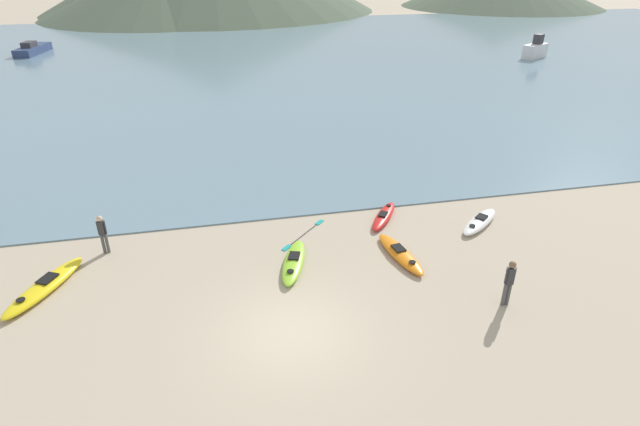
{
  "coord_description": "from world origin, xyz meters",
  "views": [
    {
      "loc": [
        -1.61,
        -11.24,
        9.91
      ],
      "look_at": [
        2.21,
        6.23,
        0.5
      ],
      "focal_mm": 28.0,
      "sensor_mm": 36.0,
      "label": 1
    }
  ],
  "objects": [
    {
      "name": "moored_boat_1",
      "position": [
        31.62,
        36.32,
        0.87
      ],
      "size": [
        3.37,
        2.66,
        2.3
      ],
      "color": "white",
      "rests_on": "bay_water"
    },
    {
      "name": "kayak_on_sand_0",
      "position": [
        -7.59,
        3.72,
        0.17
      ],
      "size": [
        2.3,
        3.52,
        0.39
      ],
      "color": "yellow",
      "rests_on": "ground_plane"
    },
    {
      "name": "kayak_on_sand_4",
      "position": [
        4.53,
        3.15,
        0.14
      ],
      "size": [
        1.16,
        3.07,
        0.33
      ],
      "color": "orange",
      "rests_on": "ground_plane"
    },
    {
      "name": "kayak_on_sand_2",
      "position": [
        8.55,
        4.76,
        0.15
      ],
      "size": [
        2.61,
        2.31,
        0.34
      ],
      "color": "white",
      "rests_on": "ground_plane"
    },
    {
      "name": "person_near_waterline",
      "position": [
        -5.98,
        5.76,
        0.88
      ],
      "size": [
        0.31,
        0.24,
        1.53
      ],
      "color": "#4C4C4C",
      "rests_on": "ground_plane"
    },
    {
      "name": "bay_water",
      "position": [
        0.0,
        42.01,
        0.03
      ],
      "size": [
        160.0,
        70.0,
        0.06
      ],
      "primitive_type": "cube",
      "color": "slate",
      "rests_on": "ground_plane"
    },
    {
      "name": "ground_plane",
      "position": [
        0.0,
        0.0,
        0.0
      ],
      "size": [
        400.0,
        400.0,
        0.0
      ],
      "primitive_type": "plane",
      "color": "tan"
    },
    {
      "name": "kayak_on_sand_1",
      "position": [
        0.64,
        3.43,
        0.15
      ],
      "size": [
        1.55,
        3.0,
        0.35
      ],
      "color": "#8CCC2D",
      "rests_on": "ground_plane"
    },
    {
      "name": "moored_boat_0",
      "position": [
        -20.06,
        50.0,
        0.52
      ],
      "size": [
        2.58,
        6.0,
        1.31
      ],
      "color": "navy",
      "rests_on": "bay_water"
    },
    {
      "name": "person_near_foreground",
      "position": [
        6.78,
        -0.18,
        0.93
      ],
      "size": [
        0.33,
        0.22,
        1.62
      ],
      "color": "#4C4C4C",
      "rests_on": "ground_plane"
    },
    {
      "name": "kayak_on_sand_3",
      "position": [
        4.9,
        6.07,
        0.14
      ],
      "size": [
        1.99,
        2.55,
        0.32
      ],
      "color": "red",
      "rests_on": "ground_plane"
    },
    {
      "name": "loose_paddle",
      "position": [
        1.39,
        5.48,
        0.01
      ],
      "size": [
        2.07,
        2.12,
        0.03
      ],
      "color": "black",
      "rests_on": "ground_plane"
    }
  ]
}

